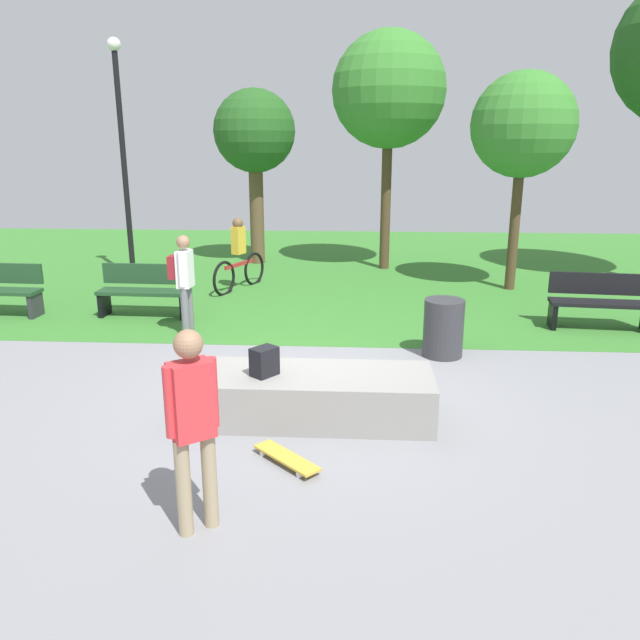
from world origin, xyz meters
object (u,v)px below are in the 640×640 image
at_px(skateboard_spare, 191,376).
at_px(tree_broad_elm, 255,134).
at_px(concrete_ledge, 314,396).
at_px(lamp_post, 122,141).
at_px(skater_performing_trick, 193,417).
at_px(skateboard_by_ledge, 287,458).
at_px(pedestrian_with_backpack, 184,276).
at_px(park_bench_near_lamppost, 145,289).
at_px(tree_slender_maple, 523,126).
at_px(trash_bin, 443,328).
at_px(park_bench_center_lawn, 600,300).
at_px(cyclist_on_bicycle, 239,259).
at_px(backpack_on_ledge, 264,362).
at_px(tree_young_birch, 389,91).

distance_m(skateboard_spare, tree_broad_elm, 8.63).
bearing_deg(concrete_ledge, lamp_post, 122.84).
xyz_separation_m(skater_performing_trick, skateboard_by_ledge, (0.59, 1.09, -0.93)).
bearing_deg(concrete_ledge, pedestrian_with_backpack, 126.73).
xyz_separation_m(skater_performing_trick, pedestrian_with_backpack, (-1.49, 5.20, -0.04)).
distance_m(concrete_ledge, park_bench_near_lamppost, 5.23).
bearing_deg(tree_slender_maple, lamp_post, 175.95).
height_order(skateboard_by_ledge, trash_bin, trash_bin).
distance_m(park_bench_center_lawn, lamp_post, 9.99).
distance_m(trash_bin, cyclist_on_bicycle, 5.43).
height_order(park_bench_near_lamppost, lamp_post, lamp_post).
xyz_separation_m(skateboard_spare, cyclist_on_bicycle, (-0.31, 5.16, 0.57)).
bearing_deg(skater_performing_trick, pedestrian_with_backpack, 106.02).
distance_m(lamp_post, cyclist_on_bicycle, 3.64).
bearing_deg(park_bench_center_lawn, backpack_on_ledge, -142.58).
xyz_separation_m(skateboard_by_ledge, tree_broad_elm, (-1.86, 10.15, 3.07)).
bearing_deg(backpack_on_ledge, lamp_post, -111.99).
bearing_deg(skateboard_by_ledge, tree_broad_elm, 100.39).
bearing_deg(concrete_ledge, tree_slender_maple, 60.78).
distance_m(skateboard_spare, park_bench_center_lawn, 6.73).
bearing_deg(concrete_ledge, skateboard_spare, 148.40).
xyz_separation_m(lamp_post, cyclist_on_bicycle, (2.61, -0.92, -2.36)).
xyz_separation_m(skateboard_spare, tree_young_birch, (2.79, 7.53, 4.00)).
bearing_deg(trash_bin, backpack_on_ledge, -134.34).
bearing_deg(skateboard_by_ledge, concrete_ledge, 79.50).
xyz_separation_m(park_bench_near_lamppost, tree_slender_maple, (6.94, 2.47, 2.79)).
height_order(skateboard_spare, lamp_post, lamp_post).
xyz_separation_m(backpack_on_ledge, tree_broad_elm, (-1.52, 9.17, 2.44)).
distance_m(park_bench_near_lamppost, cyclist_on_bicycle, 2.50).
bearing_deg(tree_young_birch, park_bench_near_lamppost, -134.33).
relative_size(tree_young_birch, tree_slender_maple, 1.25).
bearing_deg(skateboard_by_ledge, park_bench_center_lawn, 45.88).
bearing_deg(skateboard_spare, pedestrian_with_backpack, 106.46).
bearing_deg(skateboard_spare, tree_broad_elm, 92.67).
xyz_separation_m(skater_performing_trick, tree_slender_maple, (4.44, 8.69, 2.28)).
relative_size(tree_broad_elm, cyclist_on_bicycle, 2.49).
xyz_separation_m(concrete_ledge, skateboard_by_ledge, (-0.20, -1.06, -0.20)).
relative_size(tree_broad_elm, lamp_post, 0.83).
relative_size(skateboard_by_ledge, park_bench_near_lamppost, 0.44).
height_order(skateboard_by_ledge, park_bench_center_lawn, park_bench_center_lawn).
distance_m(tree_broad_elm, lamp_post, 3.22).
distance_m(skateboard_by_ledge, pedestrian_with_backpack, 4.69).
distance_m(tree_slender_maple, trash_bin, 5.52).
xyz_separation_m(skater_performing_trick, park_bench_center_lawn, (5.24, 5.89, -0.51)).
height_order(trash_bin, pedestrian_with_backpack, pedestrian_with_backpack).
bearing_deg(cyclist_on_bicycle, park_bench_center_lawn, -20.85).
relative_size(backpack_on_ledge, skateboard_by_ledge, 0.45).
bearing_deg(skater_performing_trick, backpack_on_ledge, 83.27).
bearing_deg(cyclist_on_bicycle, skateboard_spare, -86.61).
distance_m(lamp_post, trash_bin, 8.39).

